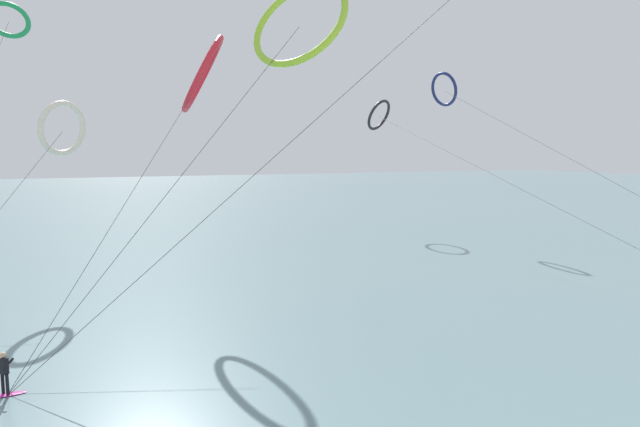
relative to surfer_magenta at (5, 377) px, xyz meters
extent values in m
cube|color=slate|center=(13.77, 86.71, -0.78)|extent=(400.00, 200.00, 0.08)
ellipsoid|color=#CC288E|center=(0.00, -0.01, -0.71)|extent=(1.40, 0.40, 0.06)
cylinder|color=black|center=(0.09, -0.12, -0.28)|extent=(0.12, 0.12, 0.80)
cylinder|color=black|center=(-0.09, 0.10, -0.28)|extent=(0.12, 0.12, 0.80)
cube|color=black|center=(0.00, -0.01, 0.43)|extent=(0.36, 0.37, 0.62)
sphere|color=tan|center=(0.00, -0.01, 0.85)|extent=(0.22, 0.22, 0.22)
cylinder|color=black|center=(0.14, -0.06, 0.48)|extent=(0.45, 0.38, 0.39)
cylinder|color=black|center=(-0.14, 0.28, 0.48)|extent=(0.45, 0.38, 0.39)
cylinder|color=#3F3F3F|center=(9.88, -2.45, 8.16)|extent=(19.78, 4.91, 17.97)
torus|color=red|center=(10.52, 12.91, 13.37)|extent=(3.91, 5.96, 5.05)
cylinder|color=#3F3F3F|center=(5.26, 6.45, 6.18)|extent=(10.55, 12.94, 14.02)
torus|color=black|center=(36.06, 34.46, 12.74)|extent=(4.46, 3.73, 3.66)
cylinder|color=#3F3F3F|center=(34.84, 11.26, 5.88)|extent=(2.47, 46.42, 13.42)
torus|color=#199351|center=(-1.51, 27.66, 18.74)|extent=(3.53, 2.39, 3.15)
torus|color=#8CC62D|center=(12.73, 1.75, 14.44)|extent=(5.19, 5.75, 4.51)
cylinder|color=#3F3F3F|center=(6.37, 0.87, 6.73)|extent=(12.75, 1.79, 15.11)
torus|color=silver|center=(2.11, 17.95, 9.96)|extent=(3.48, 3.19, 3.75)
torus|color=navy|center=(39.44, 26.44, 15.10)|extent=(1.71, 3.85, 3.69)
cylinder|color=#3F3F3F|center=(38.66, 6.88, 7.06)|extent=(1.59, 39.12, 15.78)
camera|label=1|loc=(2.82, -22.85, 8.43)|focal=30.67mm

